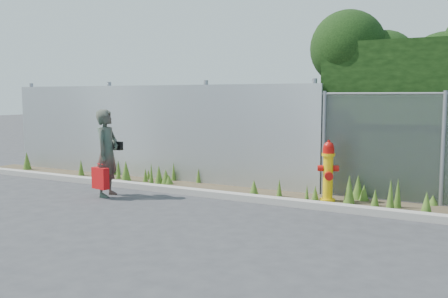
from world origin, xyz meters
The scene contains 8 objects.
ground centered at (0.00, 0.00, 0.00)m, with size 80.00×80.00×0.00m, color #343436.
curb centered at (0.00, 1.80, 0.06)m, with size 16.00×0.22×0.12m, color #9E988F.
weed_strip centered at (-0.33, 2.48, 0.13)m, with size 16.00×1.35×0.54m.
corrugated_fence centered at (-3.25, 3.01, 1.10)m, with size 8.50×0.21×2.30m.
fire_hydrant centered at (1.32, 2.43, 0.56)m, with size 0.39×0.34×1.15m.
woman centered at (-2.62, 0.90, 0.85)m, with size 0.62×0.41×1.70m, color #106A50.
red_tote_bag centered at (-2.59, 0.66, 0.39)m, with size 0.37×0.14×0.48m.
black_shoulder_bag centered at (-2.55, 1.12, 0.98)m, with size 0.22×0.09×0.17m.
Camera 1 is at (4.01, -6.45, 1.96)m, focal length 40.00 mm.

